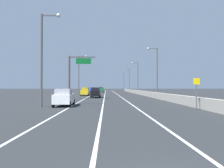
# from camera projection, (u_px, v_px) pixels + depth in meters

# --- Properties ---
(ground_plane) EXTENTS (320.00, 320.00, 0.00)m
(ground_plane) POSITION_uv_depth(u_px,v_px,m) (111.00, 93.00, 67.44)
(ground_plane) COLOR #26282B
(lane_stripe_left) EXTENTS (0.16, 130.00, 0.00)m
(lane_stripe_left) POSITION_uv_depth(u_px,v_px,m) (92.00, 94.00, 58.29)
(lane_stripe_left) COLOR silver
(lane_stripe_left) RESTS_ON ground_plane
(lane_stripe_center) EXTENTS (0.16, 130.00, 0.00)m
(lane_stripe_center) POSITION_uv_depth(u_px,v_px,m) (105.00, 94.00, 58.38)
(lane_stripe_center) COLOR silver
(lane_stripe_center) RESTS_ON ground_plane
(lane_stripe_right) EXTENTS (0.16, 130.00, 0.00)m
(lane_stripe_right) POSITION_uv_depth(u_px,v_px,m) (117.00, 94.00, 58.48)
(lane_stripe_right) COLOR silver
(lane_stripe_right) RESTS_ON ground_plane
(jersey_barrier_right) EXTENTS (0.60, 120.00, 1.10)m
(jersey_barrier_right) POSITION_uv_depth(u_px,v_px,m) (151.00, 94.00, 43.67)
(jersey_barrier_right) COLOR #9E998E
(jersey_barrier_right) RESTS_ON ground_plane
(overhead_sign_gantry) EXTENTS (4.68, 0.36, 7.50)m
(overhead_sign_gantry) POSITION_uv_depth(u_px,v_px,m) (74.00, 72.00, 35.62)
(overhead_sign_gantry) COLOR #47474C
(overhead_sign_gantry) RESTS_ON ground_plane
(speed_advisory_sign) EXTENTS (0.60, 0.11, 3.00)m
(speed_advisory_sign) POSITION_uv_depth(u_px,v_px,m) (196.00, 91.00, 19.60)
(speed_advisory_sign) COLOR #4C4C51
(speed_advisory_sign) RESTS_ON ground_plane
(lamp_post_right_second) EXTENTS (2.14, 0.44, 10.06)m
(lamp_post_right_second) POSITION_uv_depth(u_px,v_px,m) (156.00, 69.00, 41.42)
(lamp_post_right_second) COLOR #4C4C51
(lamp_post_right_second) RESTS_ON ground_plane
(lamp_post_right_third) EXTENTS (2.14, 0.44, 10.06)m
(lamp_post_right_third) POSITION_uv_depth(u_px,v_px,m) (137.00, 75.00, 66.24)
(lamp_post_right_third) COLOR #4C4C51
(lamp_post_right_third) RESTS_ON ground_plane
(lamp_post_right_fourth) EXTENTS (2.14, 0.44, 10.06)m
(lamp_post_right_fourth) POSITION_uv_depth(u_px,v_px,m) (129.00, 79.00, 91.06)
(lamp_post_right_fourth) COLOR #4C4C51
(lamp_post_right_fourth) RESTS_ON ground_plane
(lamp_post_right_fifth) EXTENTS (2.14, 0.44, 10.06)m
(lamp_post_right_fifth) POSITION_uv_depth(u_px,v_px,m) (123.00, 80.00, 115.88)
(lamp_post_right_fifth) COLOR #4C4C51
(lamp_post_right_fifth) RESTS_ON ground_plane
(lamp_post_left_near) EXTENTS (2.14, 0.44, 10.06)m
(lamp_post_left_near) POSITION_uv_depth(u_px,v_px,m) (44.00, 53.00, 22.12)
(lamp_post_left_near) COLOR #4C4C51
(lamp_post_left_near) RESTS_ON ground_plane
(lamp_post_left_mid) EXTENTS (2.14, 0.44, 10.06)m
(lamp_post_left_mid) POSITION_uv_depth(u_px,v_px,m) (80.00, 72.00, 51.91)
(lamp_post_left_mid) COLOR #4C4C51
(lamp_post_left_mid) RESTS_ON ground_plane
(car_black_0) EXTENTS (1.92, 4.52, 2.03)m
(car_black_0) POSITION_uv_depth(u_px,v_px,m) (96.00, 93.00, 41.76)
(car_black_0) COLOR black
(car_black_0) RESTS_ON ground_plane
(car_yellow_1) EXTENTS (1.92, 4.38, 2.04)m
(car_yellow_1) POSITION_uv_depth(u_px,v_px,m) (85.00, 92.00, 50.32)
(car_yellow_1) COLOR gold
(car_yellow_1) RESTS_ON ground_plane
(car_blue_2) EXTENTS (2.03, 4.76, 1.96)m
(car_blue_2) POSITION_uv_depth(u_px,v_px,m) (93.00, 90.00, 77.42)
(car_blue_2) COLOR #1E389E
(car_blue_2) RESTS_ON ground_plane
(car_white_3) EXTENTS (2.05, 4.53, 1.95)m
(car_white_3) POSITION_uv_depth(u_px,v_px,m) (64.00, 97.00, 23.40)
(car_white_3) COLOR white
(car_white_3) RESTS_ON ground_plane
(car_green_4) EXTENTS (1.97, 4.14, 2.13)m
(car_green_4) POSITION_uv_depth(u_px,v_px,m) (101.00, 90.00, 81.14)
(car_green_4) COLOR #196033
(car_green_4) RESTS_ON ground_plane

